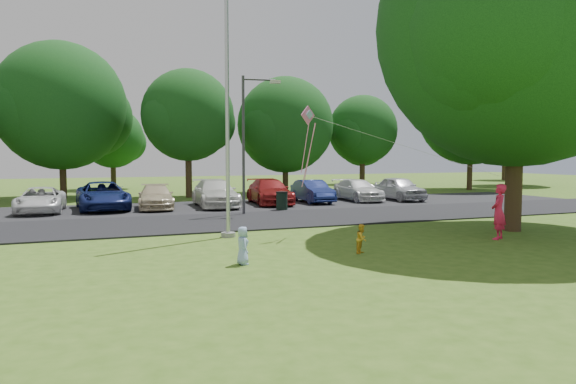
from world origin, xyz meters
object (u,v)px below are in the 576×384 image
object	(u,v)px
child_yellow	(362,239)
woman	(499,212)
trash_can	(282,201)
street_lamp	(249,132)
flagpole	(227,117)
big_tree	(518,34)
kite	(312,128)
child_blue	(243,246)

from	to	relation	value
child_yellow	woman	bearing A→B (deg)	-32.77
trash_can	street_lamp	bearing A→B (deg)	-150.87
flagpole	trash_can	xyz separation A→B (m)	(4.80, 7.39, -3.66)
trash_can	big_tree	distance (m)	13.28
flagpole	kite	bearing A→B (deg)	-17.85
flagpole	child_blue	xyz separation A→B (m)	(-0.82, -4.61, -3.67)
flagpole	child_yellow	xyz separation A→B (m)	(2.85, -4.38, -3.74)
street_lamp	trash_can	world-z (taller)	street_lamp
flagpole	street_lamp	size ratio (longest dim) A/B	1.51
street_lamp	child_blue	distance (m)	11.88
woman	child_yellow	world-z (taller)	woman
street_lamp	kite	world-z (taller)	street_lamp
trash_can	kite	size ratio (longest dim) A/B	0.16
big_tree	kite	distance (m)	8.51
flagpole	trash_can	world-z (taller)	flagpole
child_blue	kite	bearing A→B (deg)	-44.53
child_yellow	child_blue	world-z (taller)	child_blue
street_lamp	child_blue	world-z (taller)	street_lamp
woman	child_yellow	size ratio (longest dim) A/B	2.21
big_tree	street_lamp	bearing A→B (deg)	131.27
kite	child_yellow	bearing A→B (deg)	-111.98
child_yellow	child_blue	xyz separation A→B (m)	(-3.67, -0.23, 0.07)
big_tree	child_yellow	world-z (taller)	big_tree
big_tree	woman	bearing A→B (deg)	-146.23
big_tree	child_blue	xyz separation A→B (m)	(-11.17, -2.05, -6.83)
kite	big_tree	bearing A→B (deg)	-35.34
trash_can	kite	world-z (taller)	kite
kite	trash_can	bearing A→B (deg)	53.42
flagpole	kite	distance (m)	2.95
flagpole	woman	world-z (taller)	flagpole
trash_can	flagpole	bearing A→B (deg)	-123.00
flagpole	child_yellow	bearing A→B (deg)	-56.95
big_tree	child_yellow	xyz separation A→B (m)	(-7.51, -1.82, -6.90)
trash_can	woman	bearing A→B (deg)	-72.01
kite	child_blue	bearing A→B (deg)	-157.18
street_lamp	kite	bearing A→B (deg)	-80.00
trash_can	woman	distance (m)	11.81
woman	child_blue	world-z (taller)	woman
woman	kite	size ratio (longest dim) A/B	0.31
trash_can	child_blue	bearing A→B (deg)	-115.09
big_tree	woman	distance (m)	6.78
kite	woman	bearing A→B (deg)	-50.45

